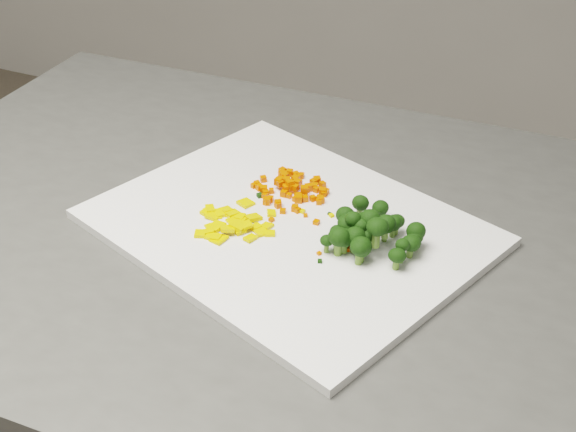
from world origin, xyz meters
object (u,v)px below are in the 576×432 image
at_px(cutting_board, 288,228).
at_px(carrot_pile, 290,183).
at_px(broccoli_pile, 373,227).
at_px(pepper_pile, 239,223).

relative_size(cutting_board, carrot_pile, 4.50).
height_order(cutting_board, broccoli_pile, broccoli_pile).
relative_size(cutting_board, broccoli_pile, 3.75).
bearing_deg(carrot_pile, broccoli_pile, -26.81).
distance_m(carrot_pile, broccoli_pile, 0.14).
xyz_separation_m(pepper_pile, broccoli_pile, (0.14, 0.03, 0.02)).
xyz_separation_m(cutting_board, broccoli_pile, (0.10, -0.00, 0.03)).
distance_m(cutting_board, broccoli_pile, 0.10).
height_order(cutting_board, carrot_pile, carrot_pile).
relative_size(pepper_pile, broccoli_pile, 0.97).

